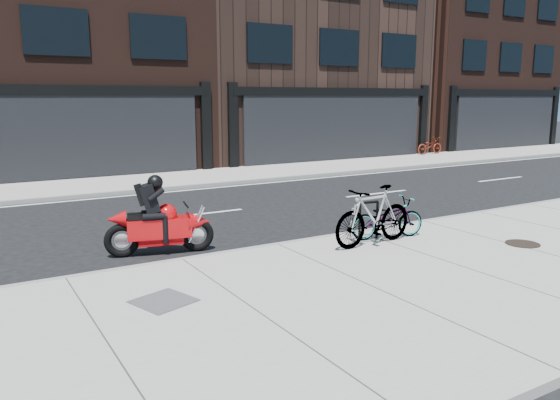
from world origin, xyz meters
TOP-DOWN VIEW (x-y plane):
  - ground at (0.00, 0.00)m, footprint 120.00×120.00m
  - sidewalk_near at (0.00, -5.00)m, footprint 60.00×6.00m
  - sidewalk_far at (0.00, 7.75)m, footprint 60.00×3.50m
  - building_mideast at (10.00, 14.50)m, footprint 12.00×10.00m
  - building_east at (22.00, 14.50)m, footprint 10.00×10.00m
  - bike_rack at (1.79, -2.60)m, footprint 0.48×0.10m
  - bicycle_front at (2.17, -2.73)m, footprint 1.70×0.90m
  - bicycle_rear at (1.60, -2.97)m, footprint 1.98×0.68m
  - motorcycle at (-2.00, -1.04)m, footprint 2.07×0.86m
  - bicycle_far at (15.53, 9.00)m, footprint 1.65×0.60m
  - manhole_cover at (4.18, -4.48)m, footprint 0.73×0.73m
  - utility_grate at (-2.98, -3.80)m, footprint 0.95×0.95m

SIDE VIEW (x-z plane):
  - ground at x=0.00m, z-range 0.00..0.00m
  - sidewalk_near at x=0.00m, z-range 0.00..0.13m
  - sidewalk_far at x=0.00m, z-range 0.00..0.13m
  - manhole_cover at x=4.18m, z-range 0.13..0.15m
  - utility_grate at x=-2.98m, z-range 0.13..0.15m
  - bicycle_front at x=2.17m, z-range 0.13..0.98m
  - bicycle_far at x=15.53m, z-range 0.13..0.99m
  - bike_rack at x=1.79m, z-range 0.20..1.00m
  - motorcycle at x=-2.00m, z-range -0.15..1.42m
  - bicycle_rear at x=1.60m, z-range 0.13..1.30m
  - building_mideast at x=10.00m, z-range 0.00..12.50m
  - building_east at x=22.00m, z-range 0.00..13.00m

